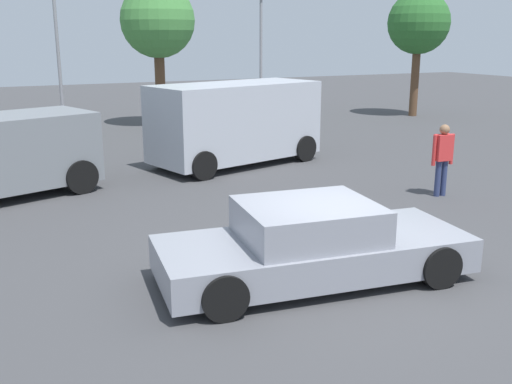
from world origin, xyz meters
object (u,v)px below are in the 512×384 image
(light_post_mid, at_px, (261,28))
(van_white, at_px, (236,121))
(sedan_foreground, at_px, (312,245))
(pedestrian, at_px, (443,154))
(dog, at_px, (260,213))

(light_post_mid, bearing_deg, van_white, -119.30)
(sedan_foreground, relative_size, van_white, 0.93)
(van_white, relative_size, pedestrian, 3.13)
(sedan_foreground, bearing_deg, pedestrian, 36.39)
(sedan_foreground, relative_size, light_post_mid, 0.85)
(dog, height_order, light_post_mid, light_post_mid)
(sedan_foreground, distance_m, van_white, 8.51)
(pedestrian, bearing_deg, light_post_mid, -7.21)
(dog, bearing_deg, light_post_mid, 92.68)
(sedan_foreground, xyz_separation_m, light_post_mid, (8.85, 19.72, 3.39))
(van_white, distance_m, pedestrian, 5.97)
(sedan_foreground, bearing_deg, light_post_mid, 73.01)
(dog, distance_m, light_post_mid, 19.36)
(dog, height_order, pedestrian, pedestrian)
(sedan_foreground, height_order, pedestrian, pedestrian)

